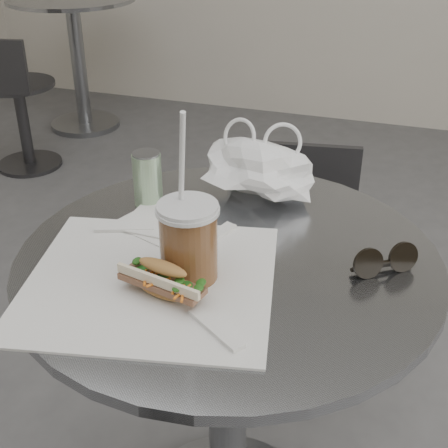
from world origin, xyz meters
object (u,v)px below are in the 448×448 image
(banh_mi, at_px, (162,280))
(sunglasses, at_px, (385,262))
(bg_table, at_px, (77,48))
(iced_coffee, at_px, (188,241))
(chair_far, at_px, (304,274))
(drink_can, at_px, (147,179))
(bg_chair, at_px, (18,111))
(cafe_table, at_px, (228,370))

(banh_mi, relative_size, sunglasses, 1.73)
(bg_table, distance_m, sunglasses, 2.88)
(banh_mi, xyz_separation_m, iced_coffee, (0.02, 0.06, 0.04))
(bg_table, height_order, chair_far, bg_table)
(drink_can, bearing_deg, bg_table, 123.86)
(bg_table, distance_m, bg_chair, 0.65)
(banh_mi, bearing_deg, chair_far, 95.95)
(drink_can, bearing_deg, sunglasses, -12.45)
(sunglasses, bearing_deg, drink_can, 132.15)
(chair_far, height_order, bg_chair, bg_chair)
(chair_far, relative_size, drink_can, 5.83)
(drink_can, bearing_deg, cafe_table, -32.49)
(cafe_table, height_order, sunglasses, sunglasses)
(bg_chair, distance_m, banh_mi, 2.35)
(chair_far, distance_m, bg_chair, 1.87)
(cafe_table, relative_size, sunglasses, 6.89)
(sunglasses, bearing_deg, cafe_table, 151.07)
(bg_table, distance_m, iced_coffee, 2.79)
(banh_mi, relative_size, iced_coffee, 0.63)
(bg_chair, distance_m, sunglasses, 2.45)
(bg_table, height_order, drink_can, drink_can)
(cafe_table, relative_size, iced_coffee, 2.53)
(chair_far, xyz_separation_m, drink_can, (-0.25, -0.49, 0.50))
(chair_far, relative_size, iced_coffee, 2.18)
(drink_can, bearing_deg, iced_coffee, -52.13)
(bg_chair, bearing_deg, iced_coffee, -57.86)
(banh_mi, xyz_separation_m, sunglasses, (0.33, 0.18, -0.01))
(sunglasses, bearing_deg, chair_far, 75.76)
(iced_coffee, bearing_deg, bg_table, 124.28)
(bg_table, distance_m, drink_can, 2.51)
(cafe_table, bearing_deg, bg_table, 126.03)
(cafe_table, xyz_separation_m, sunglasses, (0.27, 0.03, 0.30))
(bg_table, height_order, bg_chair, bg_table)
(chair_far, distance_m, iced_coffee, 0.89)
(bg_chair, xyz_separation_m, iced_coffee, (1.55, -1.66, 0.50))
(banh_mi, height_order, drink_can, drink_can)
(cafe_table, height_order, drink_can, drink_can)
(banh_mi, bearing_deg, sunglasses, 42.05)
(cafe_table, relative_size, drink_can, 6.77)
(cafe_table, distance_m, bg_table, 2.72)
(drink_can, bearing_deg, chair_far, 63.03)
(banh_mi, distance_m, iced_coffee, 0.08)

